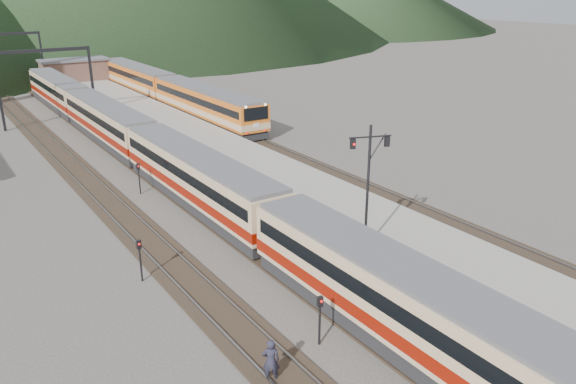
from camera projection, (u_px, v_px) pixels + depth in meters
track_main at (125, 153)px, 49.92m from camera, size 2.60×200.00×0.23m
track_far at (67, 162)px, 47.30m from camera, size 2.60×200.00×0.23m
track_second at (238, 135)px, 55.94m from camera, size 2.60×200.00×0.23m
platform at (192, 144)px, 51.14m from camera, size 8.00×100.00×1.00m
gantry_near at (45, 72)px, 58.19m from camera, size 9.55×0.25×8.00m
gantry_far at (5, 50)px, 77.66m from camera, size 9.55×0.25×8.00m
station_shed at (75, 69)px, 81.57m from camera, size 9.40×4.40×3.10m
main_train at (145, 146)px, 45.02m from camera, size 2.83×77.59×3.45m
second_train at (167, 88)px, 69.05m from camera, size 3.13×42.56×3.82m
signal_mast at (368, 176)px, 28.17m from camera, size 2.09×0.87×6.70m
short_signal_a at (320, 314)px, 22.90m from camera, size 0.24×0.19×2.27m
short_signal_b at (139, 174)px, 39.79m from camera, size 0.23×0.18×2.27m
short_signal_c at (140, 255)px, 27.90m from camera, size 0.24×0.19×2.27m
worker at (271, 361)px, 20.92m from camera, size 0.80×0.71×1.83m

